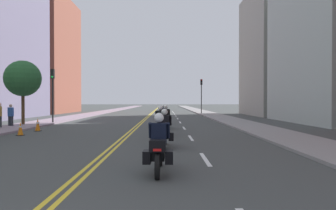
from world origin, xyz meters
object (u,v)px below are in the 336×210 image
object	(u,v)px
traffic_cone_0	(38,125)
traffic_light_near	(53,86)
traffic_cone_1	(20,129)
traffic_light_far	(201,90)
motorcycle_2	(160,123)
motorcycle_0	(159,148)
pedestrian_2	(0,115)
motorcycle_3	(166,119)
street_tree_1	(23,79)
motorcycle_1	(164,132)
pedestrian_0	(11,115)
motorcycle_4	(163,116)

from	to	relation	value
traffic_cone_0	traffic_light_near	xyz separation A→B (m)	(-1.35, 6.51, 2.75)
traffic_cone_1	traffic_light_far	size ratio (longest dim) A/B	0.15
motorcycle_2	motorcycle_0	bearing A→B (deg)	-90.94
motorcycle_0	pedestrian_2	world-z (taller)	pedestrian_2
motorcycle_3	street_tree_1	bearing A→B (deg)	167.96
motorcycle_1	pedestrian_0	bearing A→B (deg)	139.72
traffic_cone_0	traffic_light_far	world-z (taller)	traffic_light_far
pedestrian_2	motorcycle_2	bearing A→B (deg)	32.98
motorcycle_3	motorcycle_4	xyz separation A→B (m)	(-0.22, 4.84, 0.01)
motorcycle_2	street_tree_1	bearing A→B (deg)	145.07
motorcycle_2	traffic_light_far	xyz separation A→B (m)	(5.45, 28.17, 2.80)
pedestrian_2	street_tree_1	xyz separation A→B (m)	(0.34, 2.79, 2.72)
traffic_cone_0	motorcycle_1	bearing A→B (deg)	-41.65
traffic_cone_1	motorcycle_3	bearing A→B (deg)	26.70
pedestrian_0	pedestrian_2	size ratio (longest dim) A/B	0.94
motorcycle_4	street_tree_1	xyz separation A→B (m)	(-10.80, -1.91, 2.98)
traffic_light_far	pedestrian_2	distance (m)	29.18
traffic_cone_1	traffic_light_near	distance (m)	9.60
traffic_cone_1	pedestrian_2	xyz separation A→B (m)	(-3.30, 4.18, 0.54)
motorcycle_0	motorcycle_3	xyz separation A→B (m)	(0.19, 13.34, -0.01)
traffic_light_far	traffic_light_near	bearing A→B (deg)	-127.53
traffic_light_near	motorcycle_0	bearing A→B (deg)	-63.18
motorcycle_0	motorcycle_2	size ratio (longest dim) A/B	1.01
motorcycle_1	traffic_light_far	distance (m)	33.25
motorcycle_3	traffic_cone_1	bearing A→B (deg)	-150.49
motorcycle_1	traffic_light_near	xyz separation A→B (m)	(-9.42, 13.69, 2.52)
traffic_light_far	pedestrian_0	distance (m)	28.07
traffic_light_far	motorcycle_1	bearing A→B (deg)	-99.03
pedestrian_2	traffic_light_far	bearing A→B (deg)	109.38
traffic_light_near	traffic_light_far	distance (m)	24.00
motorcycle_0	street_tree_1	size ratio (longest dim) A/B	0.45
motorcycle_1	motorcycle_2	bearing A→B (deg)	94.79
motorcycle_0	traffic_light_near	xyz separation A→B (m)	(-9.28, 18.36, 2.50)
traffic_light_near	pedestrian_0	distance (m)	4.63
motorcycle_3	traffic_cone_1	size ratio (longest dim) A/B	2.91
motorcycle_0	pedestrian_0	size ratio (longest dim) A/B	1.34
traffic_cone_0	traffic_light_near	bearing A→B (deg)	101.68
traffic_light_near	street_tree_1	bearing A→B (deg)	-126.44
traffic_cone_1	traffic_cone_0	bearing A→B (deg)	91.46
motorcycle_4	pedestrian_0	xyz separation A→B (m)	(-11.02, -3.43, 0.21)
motorcycle_4	traffic_light_near	size ratio (longest dim) A/B	0.48
motorcycle_1	traffic_cone_1	xyz separation A→B (m)	(-8.01, 4.61, -0.26)
motorcycle_2	traffic_light_far	distance (m)	28.83
motorcycle_0	traffic_light_far	distance (m)	37.88
motorcycle_4	pedestrian_2	size ratio (longest dim) A/B	1.24
motorcycle_1	motorcycle_3	distance (m)	8.66
motorcycle_0	motorcycle_3	size ratio (longest dim) A/B	1.00
traffic_cone_0	traffic_light_far	bearing A→B (deg)	62.53
motorcycle_4	pedestrian_0	bearing A→B (deg)	-160.52
traffic_light_near	traffic_cone_1	bearing A→B (deg)	-81.17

